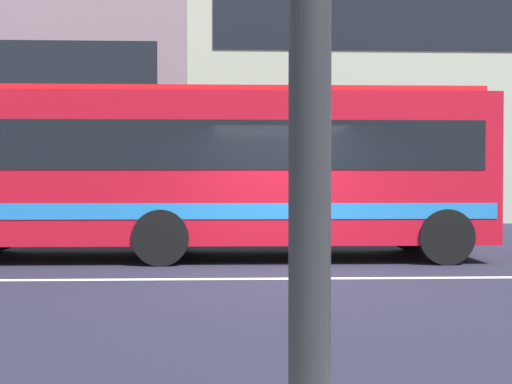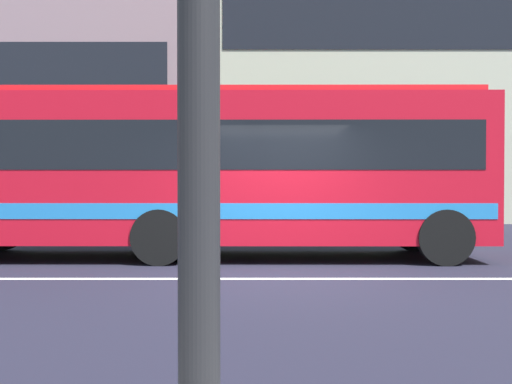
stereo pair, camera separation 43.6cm
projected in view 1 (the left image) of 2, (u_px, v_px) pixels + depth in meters
name	position (u px, v px, depth m)	size (l,w,h in m)	color
ground_plane	(291.00, 279.00, 9.56)	(160.00, 160.00, 0.00)	#1F1E2E
lane_centre_line	(291.00, 279.00, 9.56)	(60.00, 0.16, 0.01)	silver
hedge_row_far	(198.00, 225.00, 16.20)	(12.29, 1.10, 0.70)	#376F2C
apartment_block_right	(452.00, 71.00, 27.05)	(22.11, 10.87, 12.50)	#B5B69C
transit_bus	(202.00, 167.00, 12.13)	(10.88, 2.59, 3.22)	red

